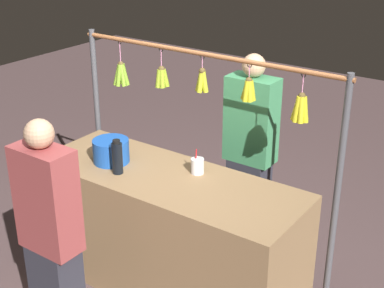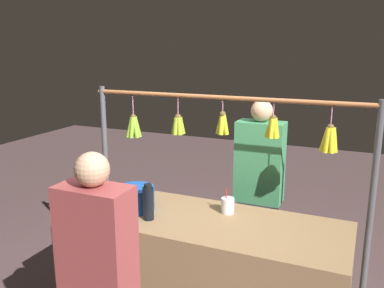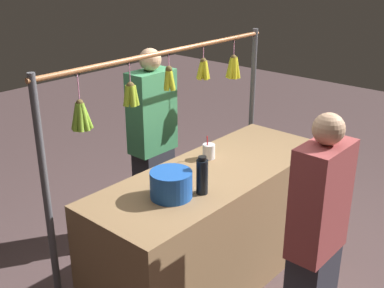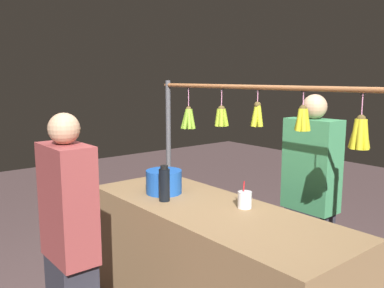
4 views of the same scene
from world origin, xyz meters
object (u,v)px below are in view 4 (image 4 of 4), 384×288
object	(u,v)px
water_bottle	(164,184)
blue_bucket	(164,182)
drink_cup	(245,200)
customer_person	(70,254)
vendor_person	(310,205)

from	to	relation	value
water_bottle	blue_bucket	distance (m)	0.20
drink_cup	customer_person	world-z (taller)	customer_person
vendor_person	customer_person	size ratio (longest dim) A/B	1.04
water_bottle	blue_bucket	size ratio (longest dim) A/B	0.95
drink_cup	water_bottle	bearing A→B (deg)	34.97
blue_bucket	drink_cup	size ratio (longest dim) A/B	1.49
water_bottle	vendor_person	xyz separation A→B (m)	(-0.50, -0.94, -0.21)
drink_cup	customer_person	distance (m)	1.10
water_bottle	blue_bucket	bearing A→B (deg)	-34.32
drink_cup	customer_person	bearing A→B (deg)	72.62
blue_bucket	drink_cup	world-z (taller)	drink_cup
drink_cup	customer_person	xyz separation A→B (m)	(0.32, 1.03, -0.18)
blue_bucket	customer_person	xyz separation A→B (m)	(-0.28, 0.83, -0.21)
drink_cup	vendor_person	world-z (taller)	vendor_person
vendor_person	customer_person	xyz separation A→B (m)	(0.38, 1.66, -0.03)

